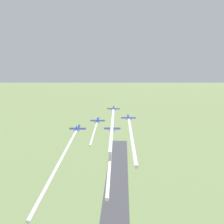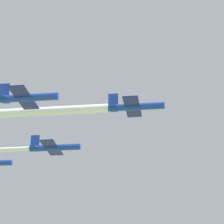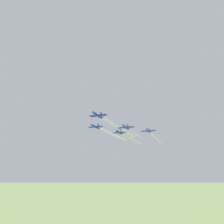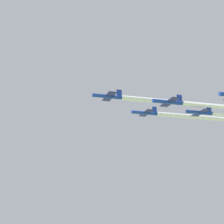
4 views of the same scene
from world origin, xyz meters
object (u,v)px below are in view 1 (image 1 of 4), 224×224
object	(u,v)px
jet_1	(98,120)
jet_4	(112,128)
jet_2	(128,118)
jet_3	(78,128)
jet_0	(114,109)

from	to	relation	value
jet_1	jet_4	distance (m)	15.93
jet_2	jet_3	bearing A→B (deg)	-150.46
jet_1	jet_3	bearing A→B (deg)	-120.47
jet_1	jet_0	bearing A→B (deg)	59.53
jet_2	jet_4	distance (m)	15.96
jet_1	jet_2	xyz separation A→B (m)	(-9.10, -13.34, 1.65)
jet_0	jet_4	distance (m)	27.56
jet_1	jet_2	distance (m)	16.23
jet_0	jet_1	world-z (taller)	jet_0
jet_1	jet_4	xyz separation A→B (m)	(-15.89, 1.06, 0.55)
jet_0	jet_3	xyz separation A→B (m)	(-13.59, 28.81, -2.64)
jet_3	jet_4	distance (m)	16.15
jet_0	jet_4	size ratio (longest dim) A/B	1.00
jet_1	jet_2	bearing A→B (deg)	0.00
jet_2	jet_3	world-z (taller)	jet_2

